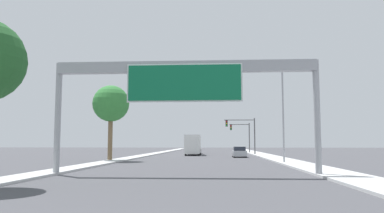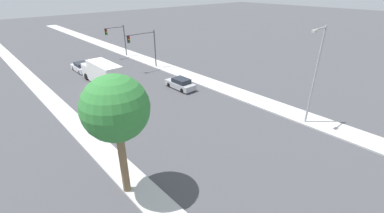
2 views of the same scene
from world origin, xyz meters
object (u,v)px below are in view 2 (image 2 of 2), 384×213
Objects in this scene: truck_box_primary at (102,73)px; traffic_light_near_intersection at (146,44)px; palm_tree_background at (116,109)px; car_far_right at (81,67)px; traffic_light_mid_block at (118,36)px; car_far_left at (180,84)px; street_lamp_right at (315,71)px.

traffic_light_near_intersection is at bearing 11.97° from truck_box_primary.
car_far_right is at bearing 74.41° from palm_tree_background.
palm_tree_background reaches higher than traffic_light_mid_block.
traffic_light_near_intersection is (1.57, 10.32, 3.52)m from car_far_left.
car_far_left is 17.92m from car_far_right.
palm_tree_background is at bearing -111.15° from truck_box_primary.
traffic_light_near_intersection is (8.57, -6.17, 3.50)m from car_far_right.
truck_box_primary is 22.62m from palm_tree_background.
truck_box_primary is 15.02m from traffic_light_mid_block.
traffic_light_near_intersection is 10.01m from traffic_light_mid_block.
car_far_right is 10.29m from traffic_light_mid_block.
car_far_left is 0.73× the size of traffic_light_near_intersection.
truck_box_primary is 9.13m from traffic_light_near_intersection.
palm_tree_background reaches higher than car_far_left.
traffic_light_near_intersection is (8.57, 1.82, 2.55)m from truck_box_primary.
palm_tree_background is at bearing -126.40° from traffic_light_near_intersection.
car_far_right is at bearing -156.91° from traffic_light_mid_block.
truck_box_primary is at bearing 112.45° from street_lamp_right.
traffic_light_near_intersection is 1.05× the size of traffic_light_mid_block.
street_lamp_right is at bearing -88.27° from traffic_light_mid_block.
palm_tree_background reaches higher than truck_box_primary.
truck_box_primary is (-7.00, 8.50, 0.97)m from car_far_left.
car_far_right is 0.52× the size of palm_tree_background.
palm_tree_background reaches higher than traffic_light_near_intersection.
truck_box_primary is 1.45× the size of traffic_light_near_intersection.
palm_tree_background is at bearing -140.99° from car_far_left.
truck_box_primary is 26.69m from street_lamp_right.
car_far_left is 0.51× the size of truck_box_primary.
traffic_light_mid_block is 0.61× the size of street_lamp_right.
car_far_right reaches higher than car_far_left.
car_far_left is 0.77× the size of traffic_light_mid_block.
palm_tree_background is at bearing -117.60° from traffic_light_mid_block.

